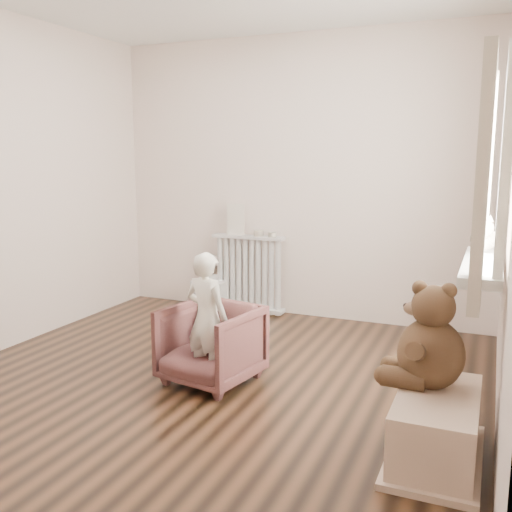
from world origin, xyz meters
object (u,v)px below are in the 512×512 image
at_px(armchair, 211,344).
at_px(child, 207,318).
at_px(toy_vanity, 211,282).
at_px(radiator, 249,273).
at_px(toy_bench, 437,422).
at_px(teddy_bear, 432,325).
at_px(plush_cat, 484,237).

height_order(armchair, child, child).
xyz_separation_m(toy_vanity, armchair, (0.86, -1.67, -0.01)).
bearing_deg(radiator, armchair, -74.62).
relative_size(child, toy_bench, 1.20).
height_order(armchair, toy_bench, armchair).
xyz_separation_m(toy_bench, teddy_bear, (-0.06, 0.10, 0.47)).
distance_m(child, toy_bench, 1.58).
xyz_separation_m(toy_vanity, teddy_bear, (2.31, -2.01, 0.40)).
xyz_separation_m(toy_vanity, plush_cat, (2.50, -1.00, 0.72)).
xyz_separation_m(armchair, toy_bench, (1.50, -0.45, -0.06)).
bearing_deg(armchair, child, -79.24).
relative_size(armchair, toy_bench, 0.79).
height_order(toy_vanity, teddy_bear, teddy_bear).
height_order(toy_vanity, armchair, toy_vanity).
distance_m(child, teddy_bear, 1.49).
relative_size(toy_vanity, plush_cat, 1.96).
distance_m(toy_vanity, armchair, 1.88).
bearing_deg(teddy_bear, child, 169.24).
bearing_deg(toy_bench, teddy_bear, 118.53).
distance_m(toy_vanity, toy_bench, 3.17).
xyz_separation_m(armchair, plush_cat, (1.64, 0.66, 0.74)).
bearing_deg(radiator, child, -75.04).
bearing_deg(child, toy_bench, 175.88).
relative_size(toy_vanity, armchair, 0.92).
height_order(toy_bench, teddy_bear, teddy_bear).
distance_m(armchair, plush_cat, 1.92).
bearing_deg(toy_vanity, plush_cat, -21.87).
relative_size(radiator, toy_vanity, 1.42).
bearing_deg(toy_bench, armchair, 163.36).
xyz_separation_m(radiator, toy_bench, (1.97, -2.14, -0.19)).
height_order(radiator, armchair, radiator).
bearing_deg(plush_cat, child, -135.26).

